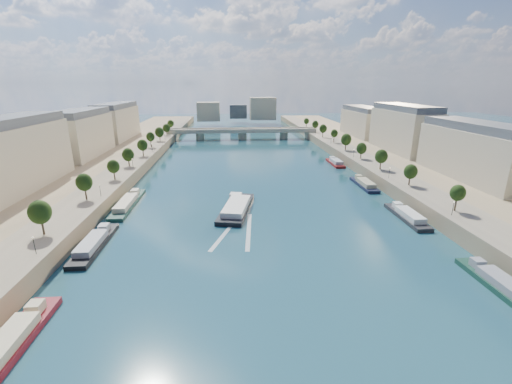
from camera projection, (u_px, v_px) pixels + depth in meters
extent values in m
plane|color=#0E383D|center=(253.00, 183.00, 146.67)|extent=(700.00, 700.00, 0.00)
cube|color=#9E8460|center=(79.00, 181.00, 140.64)|extent=(44.00, 520.00, 5.00)
cube|color=#9E8460|center=(415.00, 174.00, 151.18)|extent=(44.00, 520.00, 5.00)
cube|color=gray|center=(116.00, 174.00, 140.96)|extent=(14.00, 520.00, 0.10)
cube|color=gray|center=(383.00, 169.00, 149.31)|extent=(14.00, 520.00, 0.10)
cylinder|color=#382B1E|center=(50.00, 225.00, 85.44)|extent=(0.50, 0.50, 3.82)
ellipsoid|color=black|center=(47.00, 212.00, 84.35)|extent=(4.80, 4.80, 5.52)
cylinder|color=#382B1E|center=(88.00, 195.00, 108.24)|extent=(0.50, 0.50, 3.82)
ellipsoid|color=black|center=(86.00, 184.00, 107.15)|extent=(4.80, 4.80, 5.52)
cylinder|color=#382B1E|center=(112.00, 176.00, 131.04)|extent=(0.50, 0.50, 3.82)
ellipsoid|color=black|center=(111.00, 167.00, 129.95)|extent=(4.80, 4.80, 5.52)
cylinder|color=#382B1E|center=(129.00, 162.00, 153.84)|extent=(0.50, 0.50, 3.82)
ellipsoid|color=black|center=(128.00, 154.00, 152.75)|extent=(4.80, 4.80, 5.52)
cylinder|color=#382B1E|center=(142.00, 152.00, 176.64)|extent=(0.50, 0.50, 3.82)
ellipsoid|color=black|center=(141.00, 145.00, 175.55)|extent=(4.80, 4.80, 5.52)
cylinder|color=#382B1E|center=(152.00, 144.00, 199.44)|extent=(0.50, 0.50, 3.82)
ellipsoid|color=black|center=(151.00, 138.00, 198.35)|extent=(4.80, 4.80, 5.52)
cylinder|color=#382B1E|center=(160.00, 138.00, 222.24)|extent=(0.50, 0.50, 3.82)
ellipsoid|color=black|center=(159.00, 132.00, 221.15)|extent=(4.80, 4.80, 5.52)
cylinder|color=#382B1E|center=(166.00, 133.00, 245.04)|extent=(0.50, 0.50, 3.82)
ellipsoid|color=black|center=(166.00, 128.00, 243.95)|extent=(4.80, 4.80, 5.52)
cylinder|color=#382B1E|center=(172.00, 129.00, 267.84)|extent=(0.50, 0.50, 3.82)
ellipsoid|color=black|center=(171.00, 124.00, 266.75)|extent=(4.80, 4.80, 5.52)
cylinder|color=#382B1E|center=(450.00, 203.00, 101.10)|extent=(0.50, 0.50, 3.82)
ellipsoid|color=black|center=(452.00, 192.00, 100.01)|extent=(4.80, 4.80, 5.52)
cylinder|color=#382B1E|center=(409.00, 181.00, 123.90)|extent=(0.50, 0.50, 3.82)
ellipsoid|color=black|center=(411.00, 171.00, 122.81)|extent=(4.80, 4.80, 5.52)
cylinder|color=#382B1E|center=(381.00, 166.00, 146.70)|extent=(0.50, 0.50, 3.82)
ellipsoid|color=black|center=(382.00, 158.00, 145.61)|extent=(4.80, 4.80, 5.52)
cylinder|color=#382B1E|center=(361.00, 155.00, 169.50)|extent=(0.50, 0.50, 3.82)
ellipsoid|color=black|center=(361.00, 148.00, 168.41)|extent=(4.80, 4.80, 5.52)
cylinder|color=#382B1E|center=(345.00, 146.00, 192.30)|extent=(0.50, 0.50, 3.82)
ellipsoid|color=black|center=(346.00, 140.00, 191.21)|extent=(4.80, 4.80, 5.52)
cylinder|color=#382B1E|center=(333.00, 140.00, 215.10)|extent=(0.50, 0.50, 3.82)
ellipsoid|color=black|center=(333.00, 134.00, 214.01)|extent=(4.80, 4.80, 5.52)
cylinder|color=#382B1E|center=(323.00, 134.00, 237.90)|extent=(0.50, 0.50, 3.82)
ellipsoid|color=black|center=(323.00, 129.00, 236.81)|extent=(4.80, 4.80, 5.52)
cylinder|color=#382B1E|center=(314.00, 130.00, 260.70)|extent=(0.50, 0.50, 3.82)
ellipsoid|color=black|center=(315.00, 125.00, 259.61)|extent=(4.80, 4.80, 5.52)
cylinder|color=#382B1E|center=(307.00, 126.00, 283.50)|extent=(0.50, 0.50, 3.82)
ellipsoid|color=black|center=(308.00, 122.00, 282.41)|extent=(4.80, 4.80, 5.52)
cylinder|color=black|center=(35.00, 246.00, 74.20)|extent=(0.14, 0.14, 4.00)
sphere|color=#FFE5B2|center=(33.00, 237.00, 73.56)|extent=(0.36, 0.36, 0.36)
cylinder|color=black|center=(100.00, 191.00, 112.20)|extent=(0.14, 0.14, 4.00)
sphere|color=#FFE5B2|center=(99.00, 185.00, 111.56)|extent=(0.36, 0.36, 0.36)
cylinder|color=black|center=(133.00, 164.00, 150.20)|extent=(0.14, 0.14, 4.00)
sphere|color=#FFE5B2|center=(132.00, 159.00, 149.56)|extent=(0.36, 0.36, 0.36)
cylinder|color=black|center=(152.00, 147.00, 188.20)|extent=(0.14, 0.14, 4.00)
sphere|color=#FFE5B2|center=(152.00, 144.00, 187.56)|extent=(0.36, 0.36, 0.36)
cylinder|color=black|center=(165.00, 137.00, 226.20)|extent=(0.14, 0.14, 4.00)
sphere|color=#FFE5B2|center=(165.00, 134.00, 225.56)|extent=(0.36, 0.36, 0.36)
cylinder|color=black|center=(453.00, 209.00, 96.14)|extent=(0.14, 0.14, 4.00)
sphere|color=#FFE5B2|center=(454.00, 202.00, 95.50)|extent=(0.36, 0.36, 0.36)
cylinder|color=black|center=(389.00, 173.00, 134.14)|extent=(0.14, 0.14, 4.00)
sphere|color=#FFE5B2|center=(390.00, 168.00, 133.50)|extent=(0.36, 0.36, 0.36)
cylinder|color=black|center=(354.00, 153.00, 172.14)|extent=(0.14, 0.14, 4.00)
sphere|color=#FFE5B2|center=(354.00, 149.00, 171.50)|extent=(0.36, 0.36, 0.36)
cylinder|color=black|center=(331.00, 141.00, 210.14)|extent=(0.14, 0.14, 4.00)
sphere|color=#FFE5B2|center=(331.00, 137.00, 209.50)|extent=(0.36, 0.36, 0.36)
cylinder|color=black|center=(315.00, 132.00, 248.14)|extent=(0.14, 0.14, 4.00)
sphere|color=#FFE5B2|center=(315.00, 129.00, 247.50)|extent=(0.36, 0.36, 0.36)
cube|color=beige|center=(15.00, 160.00, 119.74)|extent=(16.00, 52.00, 20.00)
cube|color=#474C54|center=(8.00, 127.00, 116.22)|extent=(14.72, 50.44, 3.20)
cube|color=beige|center=(82.00, 136.00, 174.84)|extent=(16.00, 52.00, 20.00)
cube|color=#474C54|center=(79.00, 113.00, 171.32)|extent=(14.72, 50.44, 3.20)
cube|color=beige|center=(117.00, 123.00, 229.94)|extent=(16.00, 52.00, 20.00)
cube|color=#474C54|center=(115.00, 106.00, 226.42)|extent=(14.72, 50.44, 3.20)
cube|color=beige|center=(475.00, 153.00, 132.19)|extent=(16.00, 52.00, 20.00)
cube|color=#474C54|center=(481.00, 123.00, 128.67)|extent=(14.72, 50.44, 3.20)
cube|color=beige|center=(403.00, 133.00, 187.29)|extent=(16.00, 52.00, 20.00)
cube|color=#474C54|center=(405.00, 111.00, 183.77)|extent=(14.72, 50.44, 3.20)
cube|color=beige|center=(363.00, 121.00, 242.39)|extent=(16.00, 52.00, 20.00)
cube|color=#474C54|center=(365.00, 104.00, 238.87)|extent=(14.72, 50.44, 3.20)
cube|color=beige|center=(209.00, 111.00, 339.72)|extent=(22.00, 18.00, 18.00)
cube|color=beige|center=(263.00, 108.00, 352.64)|extent=(26.00, 20.00, 22.00)
cube|color=#474C54|center=(238.00, 111.00, 366.28)|extent=(18.00, 16.00, 14.00)
cube|color=#C1B79E|center=(242.00, 131.00, 259.91)|extent=(112.00, 11.00, 2.20)
cube|color=#C1B79E|center=(242.00, 130.00, 254.71)|extent=(112.00, 0.80, 0.90)
cube|color=#C1B79E|center=(242.00, 128.00, 264.21)|extent=(112.00, 0.80, 0.90)
cylinder|color=#C1B79E|center=(200.00, 136.00, 258.69)|extent=(6.40, 6.40, 5.00)
cylinder|color=#C1B79E|center=(242.00, 136.00, 261.03)|extent=(6.40, 6.40, 5.00)
cylinder|color=#C1B79E|center=(284.00, 135.00, 263.38)|extent=(6.40, 6.40, 5.00)
cube|color=#C1B79E|center=(173.00, 137.00, 257.23)|extent=(6.00, 12.00, 5.00)
cube|color=#C1B79E|center=(309.00, 135.00, 264.84)|extent=(6.00, 12.00, 5.00)
cube|color=black|center=(236.00, 209.00, 114.84)|extent=(13.74, 29.48, 2.03)
cube|color=white|center=(236.00, 206.00, 112.10)|extent=(10.29, 19.45, 1.83)
cube|color=white|center=(236.00, 196.00, 122.36)|extent=(4.67, 4.17, 1.80)
cube|color=silver|center=(227.00, 231.00, 98.58)|extent=(9.50, 25.00, 0.04)
cube|color=silver|center=(249.00, 231.00, 99.05)|extent=(3.35, 26.01, 0.04)
cube|color=maroon|center=(16.00, 341.00, 56.22)|extent=(5.00, 21.82, 1.80)
cube|color=beige|center=(7.00, 340.00, 54.04)|extent=(4.10, 12.00, 1.60)
cube|color=beige|center=(35.00, 307.00, 61.89)|extent=(2.50, 2.62, 1.80)
cube|color=black|center=(95.00, 245.00, 89.43)|extent=(5.00, 24.92, 1.80)
cube|color=#A3A8AF|center=(91.00, 243.00, 87.02)|extent=(4.10, 13.70, 1.60)
cube|color=#A3A8AF|center=(104.00, 227.00, 95.99)|extent=(2.50, 2.99, 1.80)
cube|color=#193E34|center=(128.00, 205.00, 119.33)|extent=(5.00, 30.73, 1.80)
cube|color=beige|center=(126.00, 202.00, 116.48)|extent=(4.10, 16.90, 1.60)
cube|color=beige|center=(135.00, 192.00, 127.54)|extent=(2.50, 3.69, 1.80)
cube|color=#1A4132|center=(496.00, 285.00, 71.79)|extent=(5.00, 20.47, 1.80)
cube|color=#92929A|center=(504.00, 282.00, 69.72)|extent=(4.10, 11.26, 1.60)
cube|color=#92929A|center=(478.00, 263.00, 77.08)|extent=(2.50, 2.46, 1.80)
cube|color=#2A2A2C|center=(407.00, 218.00, 107.94)|extent=(5.00, 22.18, 1.80)
cube|color=white|center=(410.00, 215.00, 105.74)|extent=(4.10, 12.20, 1.60)
cube|color=white|center=(397.00, 205.00, 113.71)|extent=(2.50, 2.66, 1.80)
cube|color=#171B33|center=(364.00, 185.00, 141.84)|extent=(5.00, 21.45, 1.80)
cube|color=#BBB48C|center=(366.00, 183.00, 139.70)|extent=(4.10, 11.80, 1.60)
cube|color=#BBB48C|center=(359.00, 177.00, 147.41)|extent=(2.50, 2.57, 1.80)
cube|color=maroon|center=(335.00, 164.00, 180.05)|extent=(5.00, 19.75, 1.80)
cube|color=#B6BDC3|center=(336.00, 161.00, 178.04)|extent=(4.10, 10.86, 1.60)
cube|color=#B6BDC3|center=(332.00, 158.00, 185.14)|extent=(2.50, 2.37, 1.80)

